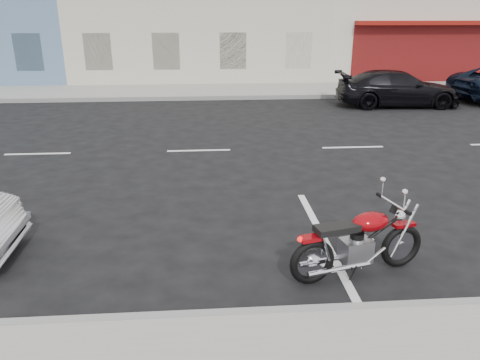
# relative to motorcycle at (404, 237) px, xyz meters

# --- Properties ---
(ground) EXTENTS (120.00, 120.00, 0.00)m
(ground) POSITION_rel_motorcycle_xyz_m (-0.87, 5.90, -0.46)
(ground) COLOR black
(ground) RESTS_ON ground
(sidewalk_far) EXTENTS (80.00, 3.40, 0.15)m
(sidewalk_far) POSITION_rel_motorcycle_xyz_m (-5.87, 14.60, -0.38)
(sidewalk_far) COLOR gray
(sidewalk_far) RESTS_ON ground
(curb_far) EXTENTS (80.00, 0.12, 0.16)m
(curb_far) POSITION_rel_motorcycle_xyz_m (-5.87, 12.90, -0.38)
(curb_far) COLOR gray
(curb_far) RESTS_ON ground
(motorcycle) EXTENTS (1.95, 0.80, 1.00)m
(motorcycle) POSITION_rel_motorcycle_xyz_m (0.00, 0.00, 0.00)
(motorcycle) COLOR black
(motorcycle) RESTS_ON ground
(car_far) EXTENTS (4.52, 2.03, 1.29)m
(car_far) POSITION_rel_motorcycle_xyz_m (4.38, 11.22, 0.19)
(car_far) COLOR black
(car_far) RESTS_ON ground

